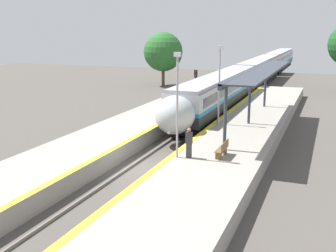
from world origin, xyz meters
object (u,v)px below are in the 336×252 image
(train, at_px, (259,70))
(platform_bench, at_px, (223,149))
(person_waiting, at_px, (189,142))
(railway_signal, at_px, (196,88))
(lamppost_mid, at_px, (219,80))
(lamppost_near, at_px, (177,99))

(train, bearing_deg, platform_bench, -83.30)
(train, relative_size, person_waiting, 42.40)
(train, distance_m, platform_bench, 39.46)
(train, distance_m, railway_signal, 23.79)
(lamppost_mid, bearing_deg, platform_bench, -73.52)
(train, height_order, person_waiting, train)
(platform_bench, bearing_deg, person_waiting, -154.10)
(person_waiting, height_order, lamppost_mid, lamppost_mid)
(railway_signal, bearing_deg, lamppost_near, -75.71)
(train, height_order, lamppost_mid, lamppost_mid)
(platform_bench, height_order, person_waiting, person_waiting)
(train, distance_m, lamppost_near, 40.33)
(train, xyz_separation_m, lamppost_mid, (2.24, -31.20, 2.20))
(train, height_order, lamppost_near, lamppost_near)
(lamppost_near, bearing_deg, platform_bench, 23.49)
(platform_bench, distance_m, person_waiting, 1.96)
(train, bearing_deg, lamppost_mid, -85.89)
(person_waiting, relative_size, railway_signal, 0.40)
(platform_bench, relative_size, railway_signal, 0.37)
(railway_signal, relative_size, lamppost_near, 0.74)
(railway_signal, height_order, lamppost_near, lamppost_near)
(platform_bench, relative_size, lamppost_mid, 0.27)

